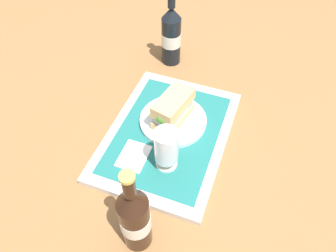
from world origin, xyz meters
name	(u,v)px	position (x,y,z in m)	size (l,w,h in m)	color
ground_plane	(168,137)	(0.00, 0.00, 0.00)	(3.00, 3.00, 0.00)	olive
tray	(168,135)	(0.00, 0.00, 0.01)	(0.44, 0.32, 0.02)	silver
placemat	(168,133)	(0.00, 0.00, 0.02)	(0.38, 0.27, 0.00)	#1E6B66
plate	(173,120)	(-0.04, 0.00, 0.03)	(0.19, 0.19, 0.01)	white
sandwich	(172,109)	(-0.04, 0.00, 0.08)	(0.14, 0.09, 0.08)	tan
beer_glass	(166,148)	(0.10, 0.03, 0.09)	(0.06, 0.06, 0.12)	silver
napkin_folded	(134,156)	(0.11, -0.06, 0.02)	(0.09, 0.07, 0.01)	white
beer_bottle	(135,218)	(0.29, 0.04, 0.10)	(0.07, 0.07, 0.27)	black
second_bottle	(171,35)	(-0.33, -0.11, 0.10)	(0.07, 0.07, 0.27)	black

